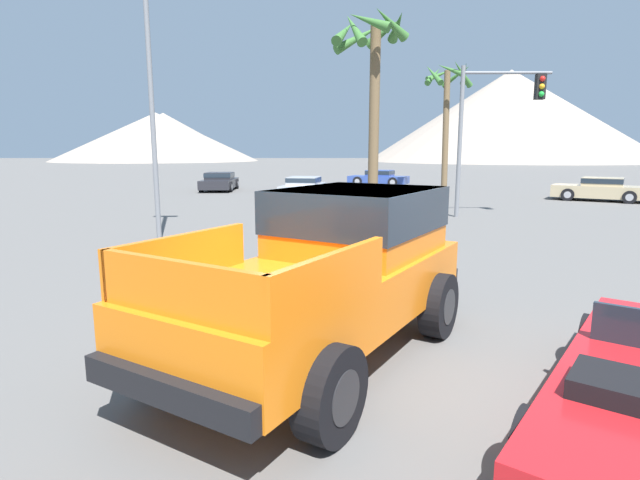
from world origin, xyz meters
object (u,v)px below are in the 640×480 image
parked_car_tan (598,189)px  palm_tree_tall (446,95)px  parked_car_silver (302,187)px  traffic_light_main (494,113)px  parked_car_dark (218,181)px  parked_car_blue (378,178)px  palm_tree_short (369,65)px  street_lamp_post (147,56)px  orange_pickup_truck (335,262)px

parked_car_tan → palm_tree_tall: bearing=83.4°
parked_car_silver → traffic_light_main: bearing=144.7°
parked_car_dark → parked_car_tan: bearing=160.7°
parked_car_blue → parked_car_tan: (9.91, -10.78, 0.02)m
traffic_light_main → palm_tree_short: (-4.76, -1.06, 1.55)m
street_lamp_post → palm_tree_short: 7.43m
street_lamp_post → orange_pickup_truck: bearing=-59.1°
orange_pickup_truck → parked_car_tan: 23.65m
orange_pickup_truck → street_lamp_post: street_lamp_post is taller
parked_car_silver → parked_car_dark: (-5.52, 5.30, 0.01)m
parked_car_dark → parked_car_tan: (20.53, -6.66, 0.01)m
parked_car_blue → palm_tree_tall: palm_tree_tall is taller
parked_car_dark → parked_car_blue: parked_car_dark is taller
parked_car_blue → palm_tree_short: palm_tree_short is taller
parked_car_blue → palm_tree_tall: size_ratio=0.59×
traffic_light_main → palm_tree_short: palm_tree_short is taller
parked_car_dark → traffic_light_main: 18.49m
orange_pickup_truck → parked_car_silver: bearing=124.3°
palm_tree_short → parked_car_dark: bearing=120.4°
orange_pickup_truck → parked_car_blue: size_ratio=1.16×
palm_tree_short → street_lamp_post: bearing=-149.5°
traffic_light_main → parked_car_dark: bearing=135.2°
orange_pickup_truck → parked_car_dark: 26.59m
palm_tree_tall → parked_car_blue: bearing=121.3°
parked_car_tan → palm_tree_tall: size_ratio=0.60×
parked_car_blue → palm_tree_tall: (3.31, -5.45, 5.16)m
palm_tree_short → parked_car_blue: bearing=82.2°
orange_pickup_truck → palm_tree_tall: 25.91m
parked_car_blue → traffic_light_main: (2.28, -16.95, 3.29)m
parked_car_tan → street_lamp_post: size_ratio=0.54×
parked_car_silver → parked_car_tan: bearing=-174.9°
parked_car_silver → palm_tree_short: (2.62, -8.59, 4.84)m
street_lamp_post → palm_tree_tall: (12.18, 16.32, 0.70)m
parked_car_tan → orange_pickup_truck: bearing=176.2°
orange_pickup_truck → traffic_light_main: size_ratio=0.94×
palm_tree_tall → palm_tree_short: palm_tree_tall is taller
parked_car_dark → palm_tree_short: palm_tree_short is taller
parked_car_silver → street_lamp_post: street_lamp_post is taller
parked_car_dark → street_lamp_post: bearing=94.3°
parked_car_tan → traffic_light_main: (-7.63, -6.17, 3.27)m
parked_car_tan → street_lamp_post: street_lamp_post is taller
orange_pickup_truck → traffic_light_main: bearing=95.3°
parked_car_tan → palm_tree_tall: 9.92m
parked_car_tan → palm_tree_short: palm_tree_short is taller
parked_car_silver → street_lamp_post: size_ratio=0.52×
parked_car_tan → traffic_light_main: bearing=161.3°
parked_car_silver → parked_car_blue: parked_car_silver is taller
street_lamp_post → palm_tree_short: size_ratio=1.18×
palm_tree_tall → orange_pickup_truck: bearing=-106.7°
parked_car_dark → palm_tree_tall: 14.91m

